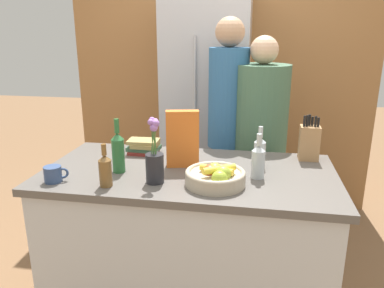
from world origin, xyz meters
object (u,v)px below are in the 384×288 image
at_px(person_in_blue, 260,140).
at_px(fruit_bowl, 216,176).
at_px(bottle_water, 105,170).
at_px(person_at_sink, 227,124).
at_px(cereal_box, 182,139).
at_px(bottle_vinegar, 260,151).
at_px(book_stack, 144,147).
at_px(coffee_mug, 53,174).
at_px(bottle_wine, 258,161).
at_px(refrigerator, 207,110).
at_px(bottle_oil, 118,151).
at_px(flower_vase, 155,162).
at_px(knife_block, 309,142).

bearing_deg(person_in_blue, fruit_bowl, -118.21).
xyz_separation_m(bottle_water, person_at_sink, (0.51, 1.02, 0.01)).
height_order(cereal_box, bottle_vinegar, cereal_box).
relative_size(book_stack, person_at_sink, 0.12).
distance_m(coffee_mug, bottle_wine, 1.04).
bearing_deg(refrigerator, cereal_box, -88.53).
height_order(refrigerator, bottle_water, refrigerator).
relative_size(refrigerator, book_stack, 9.70).
distance_m(refrigerator, bottle_water, 1.60).
bearing_deg(refrigerator, person_at_sink, -67.73).
distance_m(coffee_mug, book_stack, 0.61).
bearing_deg(bottle_oil, person_in_blue, 46.43).
xyz_separation_m(flower_vase, bottle_water, (-0.23, -0.09, -0.02)).
distance_m(book_stack, bottle_wine, 0.76).
bearing_deg(bottle_wine, coffee_mug, -167.07).
distance_m(refrigerator, bottle_oil, 1.41).
xyz_separation_m(fruit_bowl, coffee_mug, (-0.81, -0.10, -0.01)).
bearing_deg(coffee_mug, flower_vase, 9.06).
relative_size(fruit_bowl, person_in_blue, 0.19).
xyz_separation_m(bottle_oil, bottle_vinegar, (0.75, 0.20, -0.02)).
height_order(coffee_mug, person_at_sink, person_at_sink).
xyz_separation_m(cereal_box, book_stack, (-0.28, 0.18, -0.12)).
xyz_separation_m(refrigerator, bottle_vinegar, (0.46, -1.17, 0.02)).
bearing_deg(bottle_oil, fruit_bowl, -9.87).
relative_size(cereal_box, bottle_water, 1.48).
xyz_separation_m(coffee_mug, person_at_sink, (0.79, 1.02, 0.05)).
height_order(refrigerator, book_stack, refrigerator).
xyz_separation_m(cereal_box, bottle_wine, (0.42, -0.10, -0.07)).
height_order(bottle_wine, person_in_blue, person_in_blue).
xyz_separation_m(flower_vase, person_in_blue, (0.52, 0.90, -0.12)).
distance_m(knife_block, bottle_oil, 1.11).
height_order(flower_vase, bottle_wine, flower_vase).
distance_m(fruit_bowl, flower_vase, 0.31).
xyz_separation_m(fruit_bowl, book_stack, (-0.50, 0.43, -0.00)).
bearing_deg(book_stack, flower_vase, -66.53).
xyz_separation_m(refrigerator, flower_vase, (-0.06, -1.49, 0.04)).
bearing_deg(cereal_box, bottle_oil, -155.53).
bearing_deg(bottle_oil, book_stack, 83.01).
height_order(fruit_bowl, person_at_sink, person_at_sink).
bearing_deg(coffee_mug, knife_block, 23.88).
height_order(refrigerator, fruit_bowl, refrigerator).
distance_m(knife_block, person_at_sink, 0.68).
relative_size(cereal_box, coffee_mug, 2.71).
bearing_deg(person_in_blue, cereal_box, -138.25).
relative_size(bottle_oil, person_in_blue, 0.18).
distance_m(cereal_box, bottle_water, 0.47).
relative_size(bottle_oil, person_at_sink, 0.17).
xyz_separation_m(knife_block, bottle_wine, (-0.29, -0.35, -0.01)).
xyz_separation_m(knife_block, cereal_box, (-0.71, -0.24, 0.05)).
height_order(bottle_vinegar, bottle_wine, bottle_wine).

